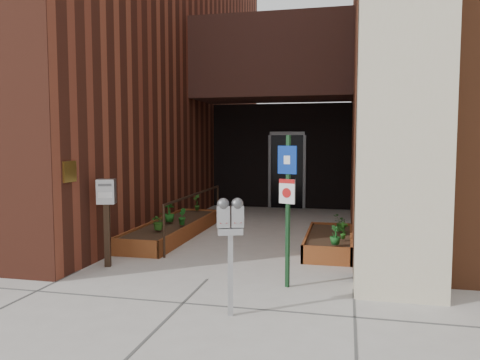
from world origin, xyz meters
The scene contains 15 objects.
ground centered at (0.00, 0.00, 0.00)m, with size 80.00×80.00×0.00m, color #9E9991.
architecture centered at (-0.18, 6.89, 4.98)m, with size 20.00×14.60×10.00m.
planter_left centered at (-1.55, 2.70, 0.13)m, with size 0.90×3.60×0.30m.
planter_right centered at (1.60, 2.20, 0.13)m, with size 0.80×2.20×0.30m.
handrail centered at (-1.05, 2.65, 0.75)m, with size 0.04×3.34×0.90m.
parking_meter centered at (0.65, -1.25, 1.02)m, with size 0.31×0.20×1.32m.
sign_post centered at (1.13, -0.10, 1.24)m, with size 0.26×0.12×2.01m.
payment_dropbox centered at (-1.69, 0.30, 0.98)m, with size 0.32×0.27×1.36m.
shrub_left_a centered at (-1.48, 1.81, 0.46)m, with size 0.29×0.29×0.32m, color #295C1A.
shrub_left_b centered at (-1.25, 2.41, 0.46)m, with size 0.18×0.18×0.32m, color #185418.
shrub_left_c centered at (-1.61, 2.66, 0.49)m, with size 0.21×0.21×0.38m, color #1C601B.
shrub_left_d centered at (-1.57, 4.30, 0.50)m, with size 0.21×0.21×0.39m, color #265718.
shrub_right_a centered at (1.73, 1.30, 0.45)m, with size 0.17×0.17×0.30m, color #18551E.
shrub_right_b centered at (1.85, 1.75, 0.45)m, with size 0.16×0.16×0.30m, color #21621C.
shrub_right_c centered at (1.80, 2.47, 0.45)m, with size 0.26×0.26×0.29m, color #1A5117.
Camera 1 is at (1.89, -6.16, 1.94)m, focal length 35.00 mm.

